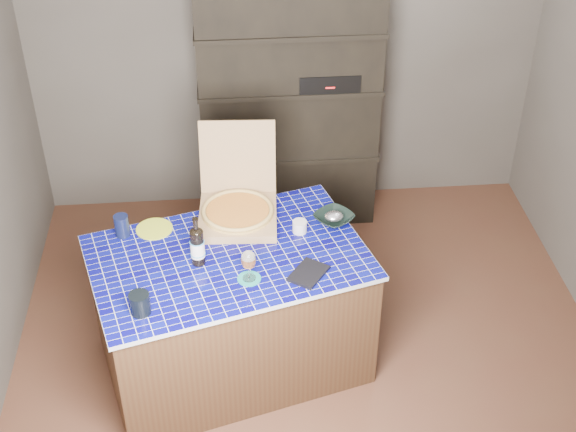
{
  "coord_description": "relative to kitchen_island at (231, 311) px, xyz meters",
  "views": [
    {
      "loc": [
        -0.43,
        -3.32,
        3.47
      ],
      "look_at": [
        -0.14,
        0.0,
        1.06
      ],
      "focal_mm": 50.0,
      "sensor_mm": 36.0,
      "label": 1
    }
  ],
  "objects": [
    {
      "name": "kitchen_island",
      "position": [
        0.0,
        0.0,
        0.0
      ],
      "size": [
        1.64,
        1.28,
        0.8
      ],
      "rotation": [
        0.0,
        0.0,
        0.27
      ],
      "color": "#432C1A",
      "rests_on": "floor"
    },
    {
      "name": "tumbler",
      "position": [
        -0.44,
        -0.4,
        0.45
      ],
      "size": [
        0.1,
        0.1,
        0.11
      ],
      "primitive_type": "cylinder",
      "color": "black",
      "rests_on": "kitchen_island"
    },
    {
      "name": "bowl",
      "position": [
        0.6,
        0.25,
        0.42
      ],
      "size": [
        0.29,
        0.29,
        0.05
      ],
      "primitive_type": "imported",
      "rotation": [
        0.0,
        0.0,
        0.67
      ],
      "color": "black",
      "rests_on": "kitchen_island"
    },
    {
      "name": "shelving_unit",
      "position": [
        0.46,
        1.49,
        0.51
      ],
      "size": [
        1.2,
        0.41,
        1.8
      ],
      "color": "black",
      "rests_on": "floor"
    },
    {
      "name": "pizza_box",
      "position": [
        0.07,
        0.34,
        0.46
      ],
      "size": [
        0.47,
        0.56,
        0.47
      ],
      "rotation": [
        0.0,
        0.0,
        -0.06
      ],
      "color": "#A78656",
      "rests_on": "kitchen_island"
    },
    {
      "name": "room",
      "position": [
        0.46,
        -0.04,
        0.85
      ],
      "size": [
        3.5,
        3.5,
        3.5
      ],
      "color": "#513322",
      "rests_on": "ground"
    },
    {
      "name": "white_jar",
      "position": [
        0.4,
        0.18,
        0.43
      ],
      "size": [
        0.08,
        0.08,
        0.07
      ],
      "primitive_type": "cylinder",
      "color": "silver",
      "rests_on": "kitchen_island"
    },
    {
      "name": "wine_glass",
      "position": [
        0.1,
        -0.2,
        0.52
      ],
      "size": [
        0.08,
        0.08,
        0.18
      ],
      "color": "white",
      "rests_on": "teal_trivet"
    },
    {
      "name": "mead_bottle",
      "position": [
        -0.16,
        -0.04,
        0.51
      ],
      "size": [
        0.08,
        0.08,
        0.29
      ],
      "color": "black",
      "rests_on": "kitchen_island"
    },
    {
      "name": "dvd_case",
      "position": [
        0.41,
        -0.19,
        0.4
      ],
      "size": [
        0.24,
        0.25,
        0.02
      ],
      "primitive_type": "cube",
      "rotation": [
        0.0,
        0.0,
        -0.62
      ],
      "color": "black",
      "rests_on": "kitchen_island"
    },
    {
      "name": "navy_cup",
      "position": [
        -0.57,
        0.23,
        0.46
      ],
      "size": [
        0.08,
        0.08,
        0.13
      ],
      "primitive_type": "cylinder",
      "color": "black",
      "rests_on": "kitchen_island"
    },
    {
      "name": "green_trivet",
      "position": [
        -0.4,
        0.27,
        0.4
      ],
      "size": [
        0.2,
        0.2,
        0.01
      ],
      "primitive_type": "cylinder",
      "color": "#B2C52A",
      "rests_on": "kitchen_island"
    },
    {
      "name": "foil_contents",
      "position": [
        0.6,
        0.25,
        0.44
      ],
      "size": [
        0.11,
        0.09,
        0.05
      ],
      "primitive_type": "ellipsoid",
      "color": "silver",
      "rests_on": "bowl"
    },
    {
      "name": "teal_trivet",
      "position": [
        0.1,
        -0.2,
        0.4
      ],
      "size": [
        0.12,
        0.12,
        0.01
      ],
      "primitive_type": "cylinder",
      "color": "#187E73",
      "rests_on": "kitchen_island"
    }
  ]
}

